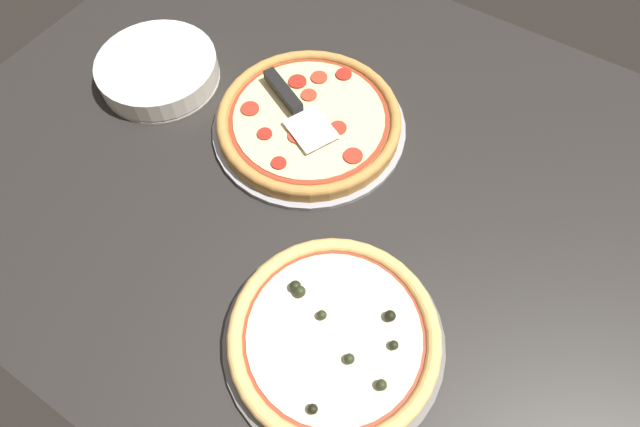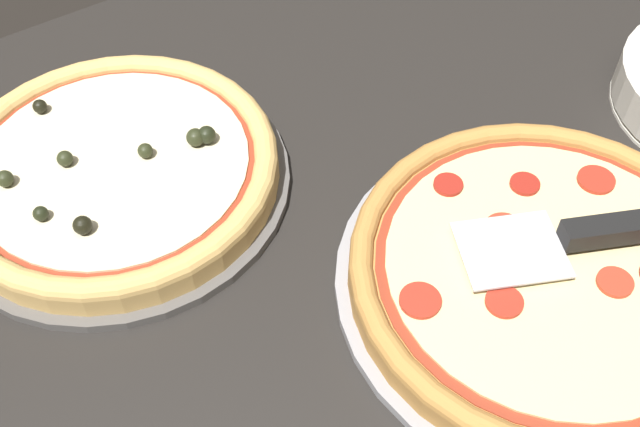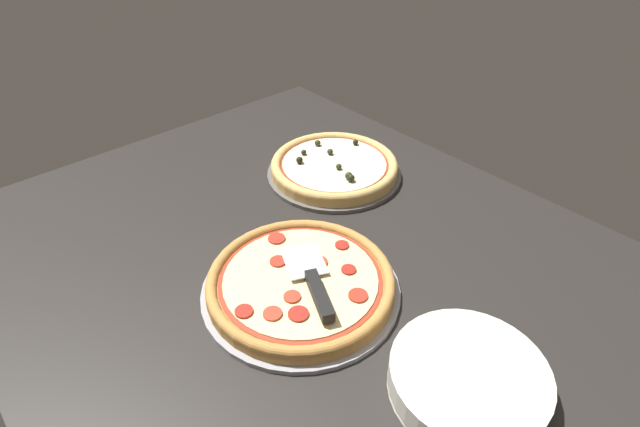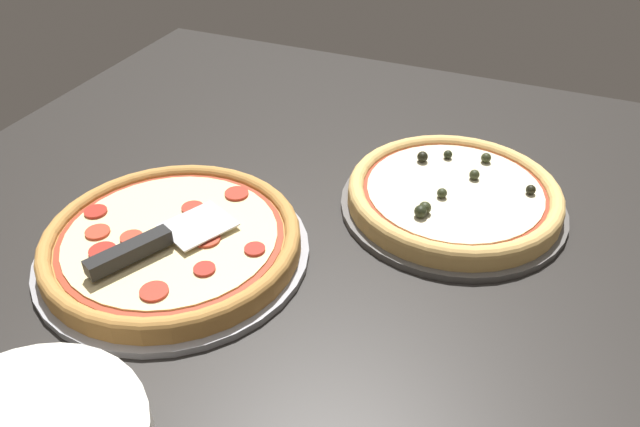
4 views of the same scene
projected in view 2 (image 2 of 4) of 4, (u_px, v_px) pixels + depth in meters
The scene contains 6 objects.
ground_plane at pixel (443, 279), 68.70cm from camera, with size 138.84×110.93×3.60cm, color black.
pizza_pan_front at pixel (545, 285), 65.46cm from camera, with size 36.81×36.81×1.00cm, color #939399.
pizza_front at pixel (550, 271), 63.81cm from camera, with size 34.60×34.60×3.17cm.
pizza_pan_back at pixel (119, 182), 73.25cm from camera, with size 33.49×33.49×1.00cm, color #565451.
pizza_back at pixel (115, 167), 71.57cm from camera, with size 31.48×31.48×4.32cm.
serving_spatula at pixel (599, 233), 63.48cm from camera, with size 20.04×12.73×2.00cm.
Camera 2 is at (-31.67, -26.07, 54.77)cm, focal length 42.00 mm.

